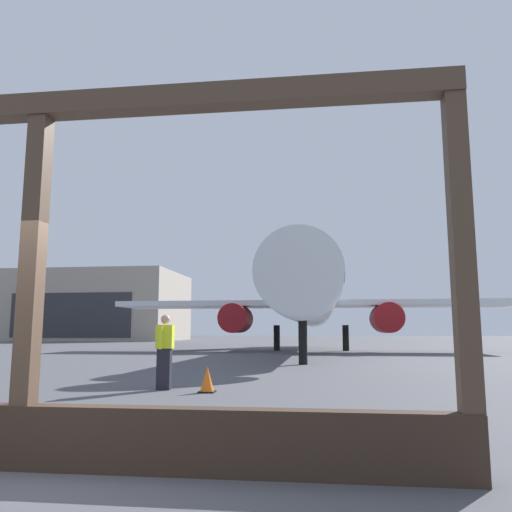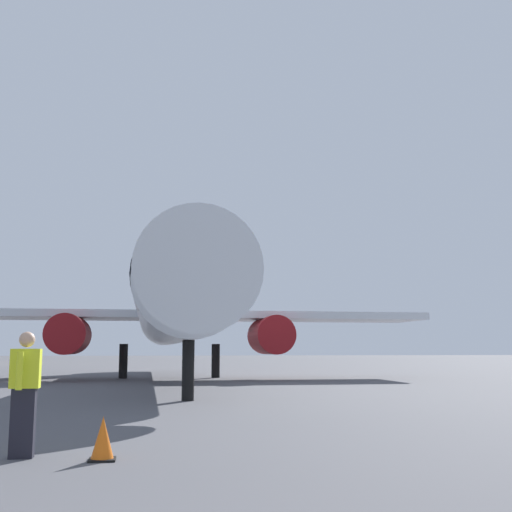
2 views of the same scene
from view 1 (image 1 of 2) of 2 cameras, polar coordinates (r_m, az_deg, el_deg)
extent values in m
plane|color=#4C4C51|center=(45.12, 3.55, -10.05)|extent=(220.00, 220.00, 0.00)
cube|color=#38281E|center=(5.93, -24.64, -17.77)|extent=(8.88, 0.24, 0.62)
cube|color=#4C3828|center=(6.33, -22.66, 15.01)|extent=(8.88, 0.24, 0.24)
cube|color=#4C3828|center=(5.86, -23.73, -2.91)|extent=(0.20, 0.20, 3.68)
cube|color=#4C3828|center=(5.19, 22.11, -2.40)|extent=(0.20, 0.20, 3.68)
cylinder|color=silver|center=(34.68, 6.00, -4.78)|extent=(3.44, 28.22, 3.44)
cone|color=silver|center=(19.33, 4.89, -1.99)|extent=(3.27, 2.60, 3.27)
cylinder|color=black|center=(21.24, 5.11, -2.15)|extent=(3.51, 0.90, 3.51)
cube|color=silver|center=(36.33, -5.10, -5.43)|extent=(12.26, 4.20, 0.36)
cube|color=silver|center=(36.02, 17.27, -5.06)|extent=(12.26, 4.20, 0.36)
cylinder|color=maroon|center=(34.53, -2.24, -6.96)|extent=(1.90, 3.20, 1.90)
cylinder|color=maroon|center=(34.29, 14.31, -6.70)|extent=(1.90, 3.20, 1.90)
cube|color=maroon|center=(47.63, 6.29, -0.75)|extent=(0.36, 4.40, 5.20)
cylinder|color=black|center=(21.42, 5.24, -9.58)|extent=(0.36, 0.36, 1.76)
cylinder|color=black|center=(36.58, 2.33, -9.08)|extent=(0.44, 0.44, 1.76)
cylinder|color=black|center=(36.47, 9.95, -8.97)|extent=(0.44, 0.44, 1.76)
cube|color=black|center=(12.47, -10.18, -12.27)|extent=(0.32, 0.20, 0.95)
cube|color=yellow|center=(12.44, -10.09, -8.82)|extent=(0.40, 0.22, 0.55)
sphere|color=tan|center=(12.44, -10.04, -6.95)|extent=(0.22, 0.22, 0.22)
cylinder|color=yellow|center=(12.65, -9.60, -8.93)|extent=(0.09, 0.09, 0.52)
cylinder|color=yellow|center=(12.22, -10.60, -8.93)|extent=(0.09, 0.09, 0.52)
cone|color=orange|center=(11.82, -5.45, -13.46)|extent=(0.32, 0.32, 0.59)
cube|color=black|center=(11.85, -5.47, -14.80)|extent=(0.36, 0.36, 0.03)
cube|color=#9E9384|center=(80.57, -17.17, -5.41)|extent=(24.20, 16.89, 9.91)
cube|color=#2D2D33|center=(72.87, -19.98, -6.18)|extent=(16.94, 0.10, 5.95)
camera|label=2|loc=(3.09, -33.58, -4.38)|focal=44.78mm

